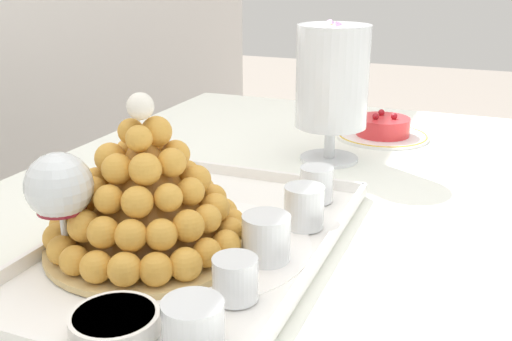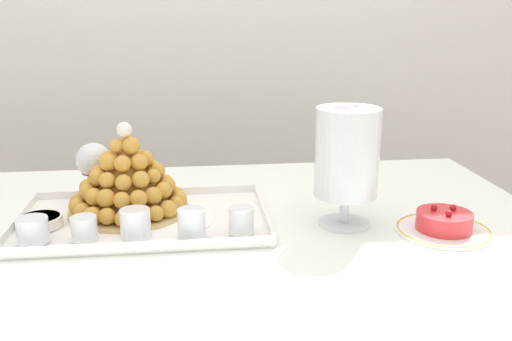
# 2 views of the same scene
# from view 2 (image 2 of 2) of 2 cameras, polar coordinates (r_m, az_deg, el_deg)

# --- Properties ---
(buffet_table) EXTENTS (1.57, 0.98, 0.73)m
(buffet_table) POSITION_cam_2_polar(r_m,az_deg,el_deg) (1.24, -5.74, -9.93)
(buffet_table) COLOR brown
(buffet_table) RESTS_ON ground_plane
(serving_tray) EXTENTS (0.54, 0.34, 0.02)m
(serving_tray) POSITION_cam_2_polar(r_m,az_deg,el_deg) (1.25, -11.40, -4.96)
(serving_tray) COLOR white
(serving_tray) RESTS_ON buffet_table
(croquembouche) EXTENTS (0.27, 0.27, 0.20)m
(croquembouche) POSITION_cam_2_polar(r_m,az_deg,el_deg) (1.27, -12.97, -0.91)
(croquembouche) COLOR tan
(croquembouche) RESTS_ON serving_tray
(dessert_cup_left) EXTENTS (0.06, 0.06, 0.05)m
(dessert_cup_left) POSITION_cam_2_polar(r_m,az_deg,el_deg) (1.18, -21.75, -5.75)
(dessert_cup_left) COLOR silver
(dessert_cup_left) RESTS_ON serving_tray
(dessert_cup_mid_left) EXTENTS (0.05, 0.05, 0.05)m
(dessert_cup_mid_left) POSITION_cam_2_polar(r_m,az_deg,el_deg) (1.16, -17.07, -5.74)
(dessert_cup_mid_left) COLOR silver
(dessert_cup_mid_left) RESTS_ON serving_tray
(dessert_cup_centre) EXTENTS (0.06, 0.06, 0.06)m
(dessert_cup_centre) POSITION_cam_2_polar(r_m,az_deg,el_deg) (1.14, -12.16, -5.41)
(dessert_cup_centre) COLOR silver
(dessert_cup_centre) RESTS_ON serving_tray
(dessert_cup_mid_right) EXTENTS (0.06, 0.06, 0.06)m
(dessert_cup_mid_right) POSITION_cam_2_polar(r_m,az_deg,el_deg) (1.12, -6.56, -5.50)
(dessert_cup_mid_right) COLOR silver
(dessert_cup_mid_right) RESTS_ON serving_tray
(dessert_cup_right) EXTENTS (0.05, 0.05, 0.05)m
(dessert_cup_right) POSITION_cam_2_polar(r_m,az_deg,el_deg) (1.14, -1.52, -5.21)
(dessert_cup_right) COLOR silver
(dessert_cup_right) RESTS_ON serving_tray
(creme_brulee_ramekin) EXTENTS (0.09, 0.09, 0.02)m
(creme_brulee_ramekin) POSITION_cam_2_polar(r_m,az_deg,el_deg) (1.26, -21.10, -4.79)
(creme_brulee_ramekin) COLOR white
(creme_brulee_ramekin) RESTS_ON serving_tray
(macaron_goblet) EXTENTS (0.13, 0.13, 0.27)m
(macaron_goblet) POSITION_cam_2_polar(r_m,az_deg,el_deg) (1.18, 9.26, 1.70)
(macaron_goblet) COLOR white
(macaron_goblet) RESTS_ON buffet_table
(fruit_tart_plate) EXTENTS (0.20, 0.20, 0.06)m
(fruit_tart_plate) POSITION_cam_2_polar(r_m,az_deg,el_deg) (1.23, 18.55, -5.25)
(fruit_tart_plate) COLOR white
(fruit_tart_plate) RESTS_ON buffet_table
(wine_glass) EXTENTS (0.08, 0.08, 0.15)m
(wine_glass) POSITION_cam_2_polar(r_m,az_deg,el_deg) (1.34, -16.17, 0.81)
(wine_glass) COLOR silver
(wine_glass) RESTS_ON buffet_table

